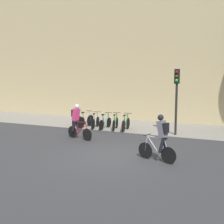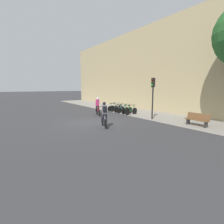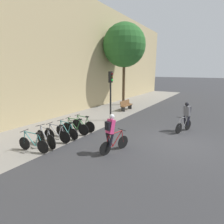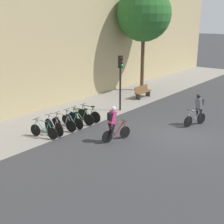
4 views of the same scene
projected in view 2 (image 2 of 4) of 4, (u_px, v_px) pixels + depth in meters
The scene contains 13 objects.
ground at pixel (91, 123), 13.47m from camera, with size 200.00×200.00×0.00m, color #333335.
kerb_strip at pixel (152, 115), 17.19m from camera, with size 44.00×4.50×0.01m, color gray.
building_facade at pixel (171, 66), 17.90m from camera, with size 44.00×0.60×9.72m, color tan.
cyclist_pink at pixel (98, 106), 16.79m from camera, with size 1.59×0.62×1.74m.
cyclist_grey at pixel (104, 114), 11.72m from camera, with size 1.55×0.64×1.75m.
parked_bike_0 at pixel (113, 108), 19.96m from camera, with size 0.51×1.62×0.93m.
parked_bike_1 at pixel (116, 108), 19.42m from camera, with size 0.46×1.65×0.98m.
parked_bike_2 at pixel (120, 109), 18.89m from camera, with size 0.46×1.58×0.95m.
parked_bike_3 at pixel (123, 109), 18.35m from camera, with size 0.46×1.64×0.94m.
parked_bike_4 at pixel (127, 110), 17.82m from camera, with size 0.51×1.65×0.96m.
parked_bike_5 at pixel (131, 111), 17.28m from camera, with size 0.46×1.63×0.96m.
traffic_light_pole at pixel (153, 91), 14.60m from camera, with size 0.26×0.30×3.48m.
bench at pixel (197, 119), 12.28m from camera, with size 1.64×0.44×0.89m.
Camera 2 is at (11.89, -5.99, 2.74)m, focal length 28.00 mm.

